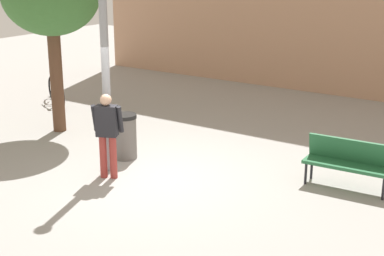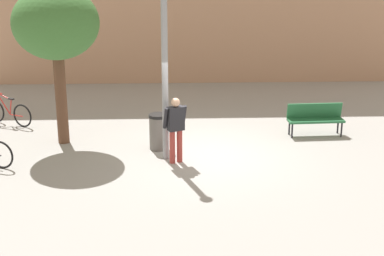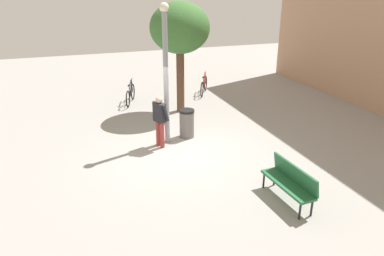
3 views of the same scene
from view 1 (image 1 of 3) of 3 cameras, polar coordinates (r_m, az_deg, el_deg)
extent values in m
plane|color=gray|center=(11.42, -3.88, -4.83)|extent=(36.00, 36.00, 0.00)
cylinder|color=gray|center=(11.31, -8.47, 5.62)|extent=(0.16, 0.16, 4.09)
cylinder|color=#9E3833|center=(11.38, -8.69, -2.79)|extent=(0.14, 0.14, 0.85)
cylinder|color=#9E3833|center=(11.32, -7.73, -2.85)|extent=(0.14, 0.14, 0.85)
cube|color=#232328|center=(11.13, -8.36, 0.70)|extent=(0.46, 0.36, 0.60)
sphere|color=tan|center=(11.02, -8.45, 2.74)|extent=(0.22, 0.22, 0.22)
cylinder|color=#232328|center=(11.24, -9.51, 0.97)|extent=(0.18, 0.25, 0.55)
cylinder|color=#232328|center=(11.09, -7.06, 0.86)|extent=(0.18, 0.25, 0.55)
cube|color=#236038|center=(11.07, 14.95, -3.62)|extent=(1.62, 0.52, 0.06)
cube|color=#236038|center=(11.16, 15.32, -2.11)|extent=(1.60, 0.20, 0.44)
cylinder|color=black|center=(10.86, 18.26, -5.69)|extent=(0.05, 0.05, 0.42)
cylinder|color=black|center=(11.21, 11.09, -4.40)|extent=(0.05, 0.05, 0.42)
cylinder|color=black|center=(11.49, 11.65, -3.89)|extent=(0.05, 0.05, 0.42)
cylinder|color=brown|center=(14.38, -13.13, 4.54)|extent=(0.31, 0.31, 2.50)
torus|color=black|center=(17.68, -13.59, 3.80)|extent=(0.64, 0.40, 0.71)
torus|color=black|center=(16.63, -12.72, 3.04)|extent=(0.64, 0.40, 0.71)
cylinder|color=red|center=(17.27, -13.37, 4.48)|extent=(0.45, 0.28, 0.64)
cylinder|color=red|center=(17.17, -13.39, 5.21)|extent=(0.52, 0.32, 0.18)
cylinder|color=red|center=(17.01, -13.13, 4.05)|extent=(0.14, 0.10, 0.48)
cylinder|color=red|center=(16.88, -12.92, 3.14)|extent=(0.45, 0.28, 0.04)
cylinder|color=red|center=(17.56, -13.60, 4.66)|extent=(0.16, 0.11, 0.63)
cube|color=black|center=(16.91, -13.15, 4.89)|extent=(0.21, 0.17, 0.04)
cylinder|color=red|center=(17.43, -13.62, 5.61)|extent=(0.40, 0.25, 0.03)
cylinder|color=#66605B|center=(12.37, -6.57, -1.00)|extent=(0.49, 0.49, 0.89)
cylinder|color=black|center=(12.23, -6.65, 1.15)|extent=(0.51, 0.51, 0.08)
camera|label=2|loc=(9.29, -95.08, 4.30)|focal=53.53mm
camera|label=3|loc=(6.15, 66.13, 13.18)|focal=33.89mm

